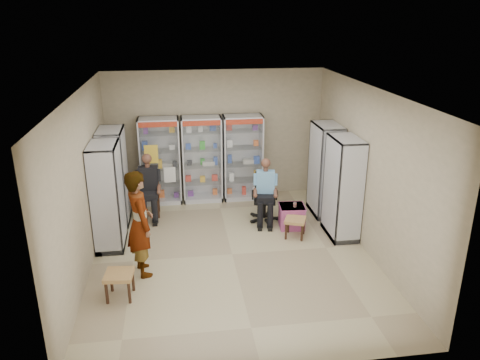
{
  "coord_description": "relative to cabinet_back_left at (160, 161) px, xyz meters",
  "views": [
    {
      "loc": [
        -0.94,
        -7.58,
        4.24
      ],
      "look_at": [
        0.25,
        0.7,
        1.2
      ],
      "focal_mm": 35.0,
      "sensor_mm": 36.0,
      "label": 1
    }
  ],
  "objects": [
    {
      "name": "cabinet_right_near",
      "position": [
        3.53,
        -2.23,
        0.0
      ],
      "size": [
        0.9,
        0.5,
        2.0
      ],
      "primitive_type": "cube",
      "rotation": [
        0.0,
        0.0,
        1.57
      ],
      "color": "silver",
      "rests_on": "floor"
    },
    {
      "name": "cabinet_back_right",
      "position": [
        1.9,
        0.0,
        0.0
      ],
      "size": [
        0.9,
        0.5,
        2.0
      ],
      "primitive_type": "cube",
      "color": "#A0A2A7",
      "rests_on": "floor"
    },
    {
      "name": "office_chair",
      "position": [
        2.17,
        -1.33,
        -0.49
      ],
      "size": [
        0.65,
        0.65,
        1.03
      ],
      "primitive_type": "cube",
      "rotation": [
        0.0,
        0.0,
        -0.18
      ],
      "color": "black",
      "rests_on": "floor"
    },
    {
      "name": "woven_stool_a",
      "position": [
        2.62,
        -2.19,
        -0.8
      ],
      "size": [
        0.51,
        0.51,
        0.39
      ],
      "primitive_type": "cube",
      "rotation": [
        0.0,
        0.0,
        -0.38
      ],
      "color": "#9D6642",
      "rests_on": "floor"
    },
    {
      "name": "cabinet_right_far",
      "position": [
        3.53,
        -1.13,
        0.0
      ],
      "size": [
        0.9,
        0.5,
        2.0
      ],
      "primitive_type": "cube",
      "rotation": [
        0.0,
        0.0,
        1.57
      ],
      "color": "#BABEC2",
      "rests_on": "floor"
    },
    {
      "name": "tea_glass",
      "position": [
        2.71,
        -1.81,
        -0.48
      ],
      "size": [
        0.07,
        0.07,
        0.09
      ],
      "primitive_type": "cylinder",
      "color": "#5C1E07",
      "rests_on": "pink_trunk"
    },
    {
      "name": "wooden_chair",
      "position": [
        -0.25,
        -0.73,
        -0.53
      ],
      "size": [
        0.42,
        0.42,
        0.94
      ],
      "primitive_type": "cube",
      "color": "black",
      "rests_on": "floor"
    },
    {
      "name": "floor",
      "position": [
        1.3,
        -2.73,
        -1.0
      ],
      "size": [
        6.0,
        6.0,
        0.0
      ],
      "primitive_type": "plane",
      "color": "tan",
      "rests_on": "ground"
    },
    {
      "name": "standing_man",
      "position": [
        -0.28,
        -3.12,
        -0.08
      ],
      "size": [
        0.62,
        0.77,
        1.84
      ],
      "primitive_type": "imported",
      "rotation": [
        0.0,
        0.0,
        1.87
      ],
      "color": "gray",
      "rests_on": "floor"
    },
    {
      "name": "seated_shopkeeper",
      "position": [
        2.17,
        -1.38,
        -0.35
      ],
      "size": [
        0.53,
        0.67,
        1.31
      ],
      "primitive_type": null,
      "rotation": [
        0.0,
        0.0,
        -0.18
      ],
      "color": "#76AAEB",
      "rests_on": "floor"
    },
    {
      "name": "room_shell",
      "position": [
        1.3,
        -2.73,
        0.97
      ],
      "size": [
        5.02,
        6.02,
        3.01
      ],
      "color": "tan",
      "rests_on": "ground"
    },
    {
      "name": "pink_trunk",
      "position": [
        2.66,
        -1.75,
        -0.76
      ],
      "size": [
        0.53,
        0.52,
        0.47
      ],
      "primitive_type": "cube",
      "rotation": [
        0.0,
        0.0,
        -0.09
      ],
      "color": "#C04DA5",
      "rests_on": "floor"
    },
    {
      "name": "cabinet_left_far",
      "position": [
        -0.93,
        -0.93,
        0.0
      ],
      "size": [
        0.9,
        0.5,
        2.0
      ],
      "primitive_type": "cube",
      "rotation": [
        0.0,
        0.0,
        -1.57
      ],
      "color": "#ADB1B4",
      "rests_on": "floor"
    },
    {
      "name": "cabinet_back_left",
      "position": [
        0.0,
        0.0,
        0.0
      ],
      "size": [
        0.9,
        0.5,
        2.0
      ],
      "primitive_type": "cube",
      "color": "#A8ABB0",
      "rests_on": "floor"
    },
    {
      "name": "cabinet_left_near",
      "position": [
        -0.93,
        -2.03,
        0.0
      ],
      "size": [
        0.9,
        0.5,
        2.0
      ],
      "primitive_type": "cube",
      "rotation": [
        0.0,
        0.0,
        -1.57
      ],
      "color": "#B7B9BF",
      "rests_on": "floor"
    },
    {
      "name": "seated_customer",
      "position": [
        -0.25,
        -0.78,
        -0.33
      ],
      "size": [
        0.44,
        0.6,
        1.34
      ],
      "primitive_type": null,
      "color": "black",
      "rests_on": "floor"
    },
    {
      "name": "woven_stool_b",
      "position": [
        -0.6,
        -3.83,
        -0.79
      ],
      "size": [
        0.46,
        0.46,
        0.43
      ],
      "primitive_type": "cube",
      "rotation": [
        0.0,
        0.0,
        -0.09
      ],
      "color": "olive",
      "rests_on": "floor"
    },
    {
      "name": "cabinet_back_mid",
      "position": [
        0.95,
        0.0,
        0.0
      ],
      "size": [
        0.9,
        0.5,
        2.0
      ],
      "primitive_type": "cube",
      "color": "#A8A9AF",
      "rests_on": "floor"
    }
  ]
}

